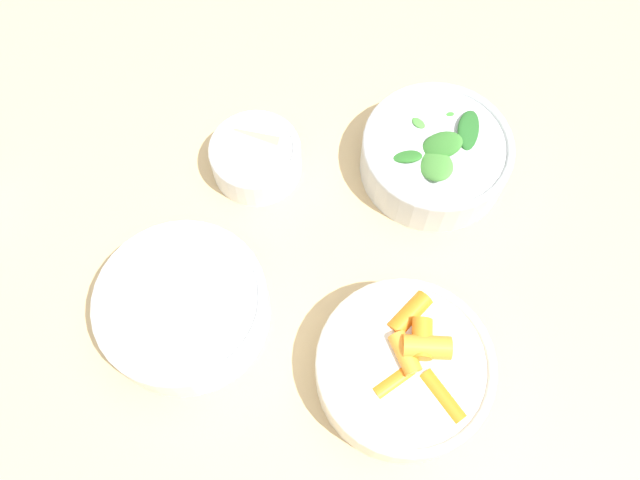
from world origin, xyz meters
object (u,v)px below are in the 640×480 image
at_px(bowl_carrots, 404,368).
at_px(bowl_greens, 435,154).
at_px(bowl_beans_hotdog, 184,307).
at_px(bowl_cookies, 256,157).

relative_size(bowl_carrots, bowl_greens, 1.02).
bearing_deg(bowl_carrots, bowl_greens, -90.54).
distance_m(bowl_carrots, bowl_beans_hotdog, 0.25).
xyz_separation_m(bowl_carrots, bowl_beans_hotdog, (0.25, -0.02, -0.00)).
bearing_deg(bowl_carrots, bowl_beans_hotdog, -5.22).
xyz_separation_m(bowl_beans_hotdog, bowl_cookies, (-0.03, -0.20, -0.00)).
relative_size(bowl_greens, bowl_beans_hotdog, 0.97).
height_order(bowl_carrots, bowl_beans_hotdog, bowl_carrots).
distance_m(bowl_greens, bowl_beans_hotdog, 0.35).
xyz_separation_m(bowl_greens, bowl_beans_hotdog, (0.25, 0.24, -0.01)).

